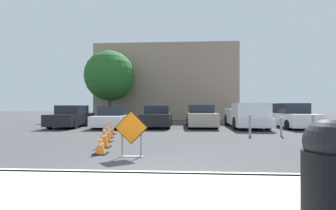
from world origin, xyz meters
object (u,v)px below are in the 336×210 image
(pickup_truck, at_px, (246,117))
(parked_car_second, at_px, (114,118))
(traffic_cone_fourth, at_px, (109,130))
(bollard_second, at_px, (281,126))
(traffic_cone_fifth, at_px, (112,128))
(road_closed_sign, at_px, (131,132))
(parked_car_fifth, at_px, (291,117))
(trash_bin, at_px, (329,174))
(traffic_cone_second, at_px, (104,136))
(parked_car_fourth, at_px, (200,117))
(parked_car_third, at_px, (157,117))
(bollard_third, at_px, (313,125))
(bollard_nearest, at_px, (250,125))
(traffic_cone_nearest, at_px, (100,144))
(parked_car_nearest, at_px, (72,117))
(traffic_cone_third, at_px, (107,133))

(pickup_truck, bearing_deg, parked_car_second, 2.60)
(traffic_cone_fourth, xyz_separation_m, bollard_second, (7.96, 0.92, 0.12))
(traffic_cone_fifth, bearing_deg, road_closed_sign, -67.02)
(parked_car_fifth, relative_size, bollard_second, 4.71)
(pickup_truck, xyz_separation_m, trash_bin, (-2.73, -12.48, -0.00))
(traffic_cone_second, relative_size, parked_car_fourth, 0.19)
(pickup_truck, bearing_deg, road_closed_sign, 59.37)
(pickup_truck, bearing_deg, parked_car_fourth, -8.65)
(traffic_cone_fifth, height_order, parked_car_fifth, parked_car_fifth)
(traffic_cone_fourth, height_order, parked_car_third, parked_car_third)
(traffic_cone_second, distance_m, trash_bin, 6.70)
(parked_car_third, distance_m, bollard_third, 8.91)
(traffic_cone_fifth, relative_size, bollard_second, 0.69)
(bollard_nearest, height_order, bollard_second, bollard_nearest)
(traffic_cone_fourth, xyz_separation_m, traffic_cone_fifth, (-0.25, 1.22, -0.06))
(traffic_cone_fifth, relative_size, parked_car_third, 0.15)
(road_closed_sign, xyz_separation_m, traffic_cone_second, (-1.26, 1.41, -0.30))
(road_closed_sign, bearing_deg, parked_car_third, 91.22)
(bollard_nearest, bearing_deg, traffic_cone_fifth, 177.45)
(traffic_cone_nearest, height_order, parked_car_second, parked_car_second)
(parked_car_fifth, distance_m, bollard_second, 4.99)
(parked_car_fifth, bearing_deg, trash_bin, 65.99)
(trash_bin, distance_m, bollard_nearest, 8.58)
(road_closed_sign, height_order, bollard_third, road_closed_sign)
(parked_car_nearest, relative_size, bollard_third, 4.37)
(road_closed_sign, xyz_separation_m, parked_car_second, (-3.14, 8.68, -0.06))
(parked_car_third, bearing_deg, road_closed_sign, 91.11)
(bollard_second, bearing_deg, traffic_cone_third, -165.21)
(parked_car_second, relative_size, parked_car_third, 1.04)
(traffic_cone_fifth, relative_size, trash_bin, 0.53)
(traffic_cone_second, bearing_deg, parked_car_fourth, 62.94)
(traffic_cone_third, relative_size, pickup_truck, 0.14)
(traffic_cone_fifth, distance_m, pickup_truck, 8.65)
(traffic_cone_second, height_order, parked_car_fifth, parked_car_fifth)
(traffic_cone_fourth, distance_m, parked_car_second, 5.17)
(traffic_cone_second, distance_m, parked_car_nearest, 8.81)
(traffic_cone_fourth, relative_size, bollard_third, 0.72)
(road_closed_sign, height_order, pickup_truck, pickup_truck)
(traffic_cone_third, bearing_deg, bollard_third, 12.53)
(trash_bin, bearing_deg, pickup_truck, 77.64)
(traffic_cone_fifth, bearing_deg, parked_car_second, 105.61)
(traffic_cone_nearest, relative_size, traffic_cone_fourth, 0.82)
(parked_car_fourth, bearing_deg, parked_car_fifth, 175.94)
(traffic_cone_fifth, distance_m, parked_car_second, 3.93)
(parked_car_nearest, height_order, bollard_second, parked_car_nearest)
(parked_car_third, bearing_deg, parked_car_fifth, 179.41)
(pickup_truck, bearing_deg, traffic_cone_nearest, 53.84)
(traffic_cone_third, bearing_deg, parked_car_nearest, 126.19)
(bollard_nearest, bearing_deg, parked_car_nearest, 158.81)
(traffic_cone_fourth, bearing_deg, traffic_cone_nearest, -76.12)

